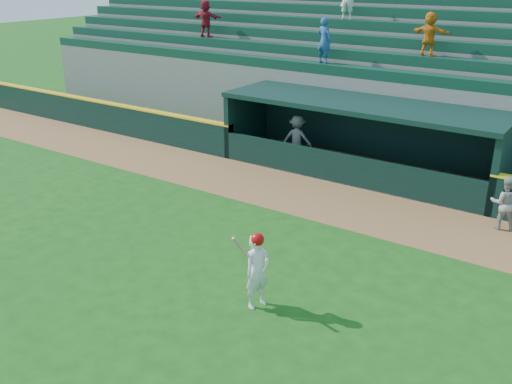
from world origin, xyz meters
TOP-DOWN VIEW (x-y plane):
  - ground at (0.00, 0.00)m, footprint 120.00×120.00m
  - warning_track at (0.00, 4.90)m, footprint 40.00×3.00m
  - field_wall_left at (-12.25, 6.55)m, footprint 15.50×0.30m
  - wall_stripe_left at (-12.25, 6.55)m, footprint 15.50×0.32m
  - dugout_player_front at (5.07, 5.85)m, footprint 0.85×0.75m
  - dugout_player_inside at (-2.43, 7.75)m, footprint 1.18×0.85m
  - dugout at (0.00, 8.00)m, footprint 9.40×2.80m
  - stands at (0.04, 12.57)m, footprint 34.50×6.25m
  - batter_at_plate at (1.79, -0.96)m, footprint 0.59×0.79m

SIDE VIEW (x-z plane):
  - ground at x=0.00m, z-range 0.00..0.00m
  - warning_track at x=0.00m, z-range 0.00..0.01m
  - field_wall_left at x=-12.25m, z-range 0.00..1.20m
  - dugout_player_front at x=5.07m, z-range 0.00..1.48m
  - dugout_player_inside at x=-2.43m, z-range 0.00..1.64m
  - batter_at_plate at x=1.79m, z-range 0.00..1.68m
  - wall_stripe_left at x=-12.25m, z-range 1.20..1.26m
  - dugout at x=0.00m, z-range 0.13..2.59m
  - stands at x=0.04m, z-range -1.39..6.19m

